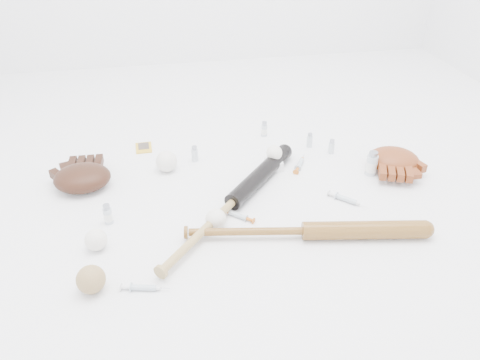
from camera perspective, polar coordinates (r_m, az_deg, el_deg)
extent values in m
plane|color=white|center=(1.70, 1.37, -1.94)|extent=(3.00, 3.00, 0.00)
cube|color=gold|center=(2.05, -11.66, 3.87)|extent=(0.07, 0.09, 0.01)
cube|color=white|center=(1.86, 4.13, 1.97)|extent=(0.07, 0.07, 0.04)
sphere|color=white|center=(1.84, 4.19, 3.30)|extent=(0.06, 0.06, 0.06)
sphere|color=white|center=(1.52, -17.15, -6.98)|extent=(0.07, 0.07, 0.07)
sphere|color=white|center=(1.85, -8.95, 2.25)|extent=(0.08, 0.08, 0.08)
sphere|color=white|center=(1.54, -2.97, -4.76)|extent=(0.07, 0.07, 0.07)
sphere|color=#977748|center=(1.39, -17.71, -11.47)|extent=(0.08, 0.08, 0.08)
cylinder|color=silver|center=(2.03, 8.48, 4.84)|extent=(0.02, 0.02, 0.06)
cylinder|color=silver|center=(1.99, 11.10, 4.04)|extent=(0.02, 0.02, 0.06)
cylinder|color=silver|center=(1.91, -5.55, 3.22)|extent=(0.03, 0.03, 0.07)
cylinder|color=silver|center=(1.87, 15.78, 1.97)|extent=(0.04, 0.04, 0.10)
cylinder|color=silver|center=(1.62, -15.83, -3.99)|extent=(0.03, 0.03, 0.07)
cylinder|color=silver|center=(2.09, 2.97, 6.24)|extent=(0.03, 0.03, 0.07)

